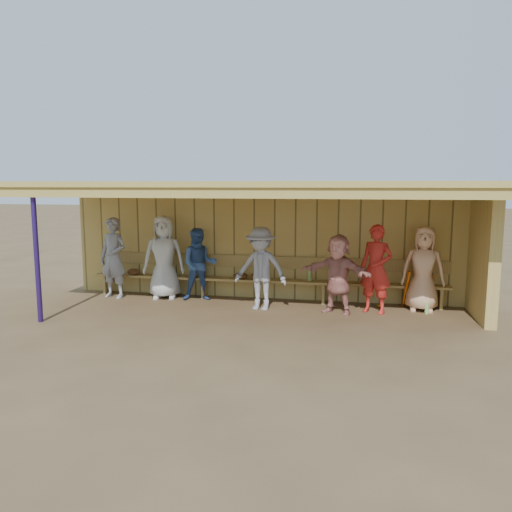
{
  "coord_description": "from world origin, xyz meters",
  "views": [
    {
      "loc": [
        1.93,
        -9.16,
        2.46
      ],
      "look_at": [
        0.0,
        0.35,
        1.05
      ],
      "focal_mm": 35.0,
      "sensor_mm": 36.0,
      "label": 1
    }
  ],
  "objects_px": {
    "player_g": "(376,269)",
    "bench": "(263,275)",
    "player_c": "(199,264)",
    "player_a": "(113,258)",
    "player_h": "(423,269)",
    "player_e": "(261,269)",
    "player_f": "(338,274)",
    "player_b": "(164,257)"
  },
  "relations": [
    {
      "from": "player_b",
      "to": "player_e",
      "type": "distance_m",
      "value": 2.29
    },
    {
      "from": "player_f",
      "to": "player_g",
      "type": "relative_size",
      "value": 0.89
    },
    {
      "from": "player_a",
      "to": "player_h",
      "type": "bearing_deg",
      "value": 12.44
    },
    {
      "from": "player_e",
      "to": "player_g",
      "type": "xyz_separation_m",
      "value": [
        2.2,
        0.19,
        0.04
      ]
    },
    {
      "from": "player_e",
      "to": "player_f",
      "type": "bearing_deg",
      "value": 8.75
    },
    {
      "from": "player_c",
      "to": "bench",
      "type": "relative_size",
      "value": 0.2
    },
    {
      "from": "player_f",
      "to": "player_g",
      "type": "xyz_separation_m",
      "value": [
        0.71,
        0.17,
        0.09
      ]
    },
    {
      "from": "player_a",
      "to": "player_e",
      "type": "height_order",
      "value": "player_a"
    },
    {
      "from": "player_a",
      "to": "player_c",
      "type": "xyz_separation_m",
      "value": [
        1.89,
        0.15,
        -0.11
      ]
    },
    {
      "from": "player_b",
      "to": "player_f",
      "type": "distance_m",
      "value": 3.75
    },
    {
      "from": "player_e",
      "to": "player_b",
      "type": "bearing_deg",
      "value": 174.5
    },
    {
      "from": "player_b",
      "to": "player_c",
      "type": "bearing_deg",
      "value": -13.15
    },
    {
      "from": "player_e",
      "to": "player_c",
      "type": "bearing_deg",
      "value": 167.47
    },
    {
      "from": "player_c",
      "to": "player_h",
      "type": "distance_m",
      "value": 4.53
    },
    {
      "from": "player_g",
      "to": "player_b",
      "type": "bearing_deg",
      "value": -162.47
    },
    {
      "from": "player_a",
      "to": "player_c",
      "type": "height_order",
      "value": "player_a"
    },
    {
      "from": "player_c",
      "to": "bench",
      "type": "distance_m",
      "value": 1.37
    },
    {
      "from": "player_e",
      "to": "player_h",
      "type": "height_order",
      "value": "player_h"
    },
    {
      "from": "player_a",
      "to": "player_f",
      "type": "height_order",
      "value": "player_a"
    },
    {
      "from": "player_e",
      "to": "bench",
      "type": "height_order",
      "value": "player_e"
    },
    {
      "from": "player_a",
      "to": "bench",
      "type": "relative_size",
      "value": 0.23
    },
    {
      "from": "player_c",
      "to": "player_e",
      "type": "distance_m",
      "value": 1.53
    },
    {
      "from": "player_c",
      "to": "bench",
      "type": "bearing_deg",
      "value": -3.57
    },
    {
      "from": "player_b",
      "to": "player_h",
      "type": "distance_m",
      "value": 5.32
    },
    {
      "from": "player_c",
      "to": "player_e",
      "type": "height_order",
      "value": "player_e"
    },
    {
      "from": "bench",
      "to": "player_c",
      "type": "bearing_deg",
      "value": -166.95
    },
    {
      "from": "player_h",
      "to": "player_f",
      "type": "bearing_deg",
      "value": -158.88
    },
    {
      "from": "player_b",
      "to": "player_f",
      "type": "height_order",
      "value": "player_b"
    },
    {
      "from": "player_c",
      "to": "player_e",
      "type": "bearing_deg",
      "value": -37.25
    },
    {
      "from": "player_g",
      "to": "bench",
      "type": "height_order",
      "value": "player_g"
    },
    {
      "from": "player_b",
      "to": "bench",
      "type": "distance_m",
      "value": 2.17
    },
    {
      "from": "player_c",
      "to": "player_g",
      "type": "distance_m",
      "value": 3.65
    },
    {
      "from": "bench",
      "to": "player_a",
      "type": "bearing_deg",
      "value": -171.89
    },
    {
      "from": "player_h",
      "to": "bench",
      "type": "distance_m",
      "value": 3.24
    },
    {
      "from": "player_a",
      "to": "bench",
      "type": "height_order",
      "value": "player_a"
    },
    {
      "from": "player_g",
      "to": "bench",
      "type": "distance_m",
      "value": 2.42
    },
    {
      "from": "player_f",
      "to": "player_h",
      "type": "distance_m",
      "value": 1.69
    },
    {
      "from": "player_e",
      "to": "player_h",
      "type": "distance_m",
      "value": 3.14
    },
    {
      "from": "player_a",
      "to": "player_b",
      "type": "xyz_separation_m",
      "value": [
        1.1,
        0.15,
        0.03
      ]
    },
    {
      "from": "player_f",
      "to": "player_g",
      "type": "distance_m",
      "value": 0.74
    },
    {
      "from": "player_c",
      "to": "player_e",
      "type": "xyz_separation_m",
      "value": [
        1.43,
        -0.54,
        0.05
      ]
    },
    {
      "from": "player_a",
      "to": "player_b",
      "type": "bearing_deg",
      "value": 19.24
    }
  ]
}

